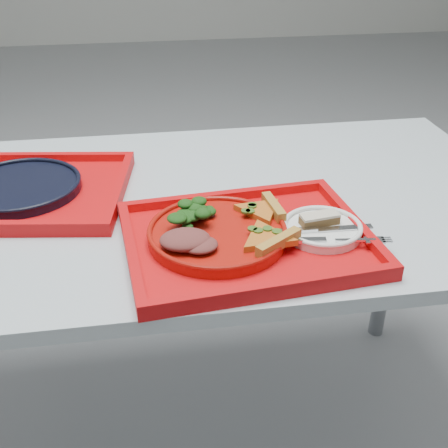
{
  "coord_description": "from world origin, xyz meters",
  "views": [
    {
      "loc": [
        -0.04,
        -1.08,
        1.32
      ],
      "look_at": [
        0.11,
        -0.18,
        0.78
      ],
      "focal_mm": 45.0,
      "sensor_mm": 36.0,
      "label": 1
    }
  ],
  "objects": [
    {
      "name": "pizza_slice_a",
      "position": [
        0.17,
        -0.25,
        0.79
      ],
      "size": [
        0.15,
        0.15,
        0.02
      ],
      "primitive_type": null,
      "rotation": [
        0.0,
        0.0,
        2.18
      ],
      "color": "orange",
      "rests_on": "dinner_plate"
    },
    {
      "name": "dinner_plate",
      "position": [
        0.09,
        -0.2,
        0.77
      ],
      "size": [
        0.26,
        0.26,
        0.02
      ],
      "primitive_type": "cylinder",
      "color": "#A3130A",
      "rests_on": "tray_main"
    },
    {
      "name": "tray_far",
      "position": [
        -0.31,
        0.06,
        0.76
      ],
      "size": [
        0.5,
        0.41,
        0.01
      ],
      "primitive_type": "cube",
      "rotation": [
        0.0,
        0.0,
        -0.15
      ],
      "color": "red",
      "rests_on": "table"
    },
    {
      "name": "table",
      "position": [
        0.0,
        0.0,
        0.68
      ],
      "size": [
        1.6,
        0.8,
        0.75
      ],
      "color": "#ACB9C1",
      "rests_on": "ground"
    },
    {
      "name": "navy_plate",
      "position": [
        -0.31,
        0.06,
        0.77
      ],
      "size": [
        0.26,
        0.26,
        0.02
      ],
      "primitive_type": "cylinder",
      "color": "black",
      "rests_on": "tray_far"
    },
    {
      "name": "tray_main",
      "position": [
        0.14,
        -0.21,
        0.76
      ],
      "size": [
        0.48,
        0.39,
        0.01
      ],
      "primitive_type": "cube",
      "rotation": [
        0.0,
        0.0,
        0.09
      ],
      "color": "red",
      "rests_on": "table"
    },
    {
      "name": "knife",
      "position": [
        0.29,
        -0.22,
        0.78
      ],
      "size": [
        0.19,
        0.02,
        0.01
      ],
      "primitive_type": "cube",
      "rotation": [
        0.0,
        0.0,
        -0.02
      ],
      "color": "silver",
      "rests_on": "side_plate"
    },
    {
      "name": "dessert_bar",
      "position": [
        0.29,
        -0.2,
        0.79
      ],
      "size": [
        0.08,
        0.04,
        0.02
      ],
      "rotation": [
        0.0,
        0.0,
        0.15
      ],
      "color": "#52361B",
      "rests_on": "side_plate"
    },
    {
      "name": "side_plate",
      "position": [
        0.29,
        -0.21,
        0.77
      ],
      "size": [
        0.15,
        0.15,
        0.01
      ],
      "primitive_type": "cylinder",
      "color": "white",
      "rests_on": "tray_main"
    },
    {
      "name": "salad_heap",
      "position": [
        0.05,
        -0.16,
        0.8
      ],
      "size": [
        0.09,
        0.08,
        0.04
      ],
      "primitive_type": "ellipsoid",
      "color": "black",
      "rests_on": "dinner_plate"
    },
    {
      "name": "meat_portion",
      "position": [
        0.03,
        -0.24,
        0.79
      ],
      "size": [
        0.09,
        0.07,
        0.03
      ],
      "primitive_type": "ellipsoid",
      "color": "brown",
      "rests_on": "dinner_plate"
    },
    {
      "name": "pizza_slice_b",
      "position": [
        0.18,
        -0.15,
        0.79
      ],
      "size": [
        0.12,
        0.11,
        0.02
      ],
      "primitive_type": null,
      "rotation": [
        0.0,
        0.0,
        3.25
      ],
      "color": "orange",
      "rests_on": "dinner_plate"
    },
    {
      "name": "fork",
      "position": [
        0.29,
        -0.26,
        0.78
      ],
      "size": [
        0.19,
        0.05,
        0.01
      ],
      "primitive_type": "cube",
      "rotation": [
        0.0,
        0.0,
        -0.13
      ],
      "color": "silver",
      "rests_on": "side_plate"
    },
    {
      "name": "ground",
      "position": [
        0.0,
        0.0,
        0.0
      ],
      "size": [
        10.0,
        10.0,
        0.0
      ],
      "primitive_type": "plane",
      "color": "gray",
      "rests_on": "ground"
    }
  ]
}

